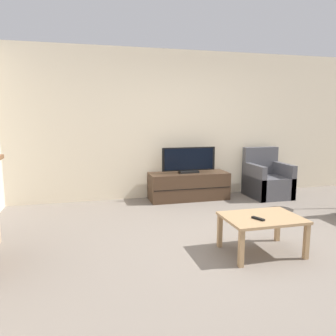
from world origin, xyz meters
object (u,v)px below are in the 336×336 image
(tv_stand, at_px, (189,186))
(tv, at_px, (189,161))
(remote, at_px, (258,219))
(coffee_table, at_px, (262,221))
(armchair, at_px, (267,181))

(tv_stand, bearing_deg, tv, -90.00)
(tv_stand, xyz_separation_m, tv, (0.00, -0.00, 0.46))
(tv_stand, bearing_deg, remote, -91.18)
(tv_stand, distance_m, remote, 2.56)
(tv, relative_size, coffee_table, 1.18)
(tv, bearing_deg, remote, -91.18)
(tv_stand, xyz_separation_m, remote, (-0.05, -2.56, 0.18))
(tv_stand, distance_m, coffee_table, 2.48)
(armchair, distance_m, remote, 2.85)
(armchair, xyz_separation_m, coffee_table, (-1.46, -2.31, 0.07))
(armchair, bearing_deg, tv, 173.80)
(armchair, bearing_deg, coffee_table, -122.27)
(tv, xyz_separation_m, coffee_table, (0.04, -2.47, -0.34))
(tv, bearing_deg, armchair, -6.20)
(armchair, distance_m, coffee_table, 2.73)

